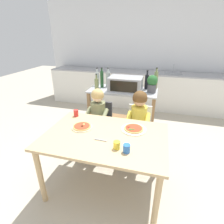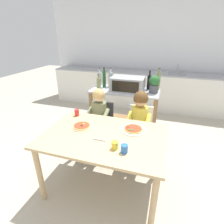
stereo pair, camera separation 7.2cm
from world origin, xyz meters
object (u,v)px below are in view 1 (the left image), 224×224
Objects in this scene: child_in_olive_shirt at (97,116)px; pizza_plate_cream at (82,127)px; bottle_tall_green_wine at (108,79)px; serving_spoon at (100,140)px; dining_chair_left at (100,124)px; drinking_cup_red at (76,113)px; bottle_dark_olive_oil at (156,80)px; bottle_squat_spirits at (97,79)px; bottle_slim_sauce at (147,81)px; child_in_yellow_shirt at (138,119)px; dining_table at (105,142)px; drinking_cup_blue at (127,148)px; bottle_clear_vinegar at (102,79)px; toaster_oven at (126,84)px; pizza_plate_white at (134,129)px; dining_chair_right at (138,128)px; potted_herb_plant at (152,83)px; bottle_brown_beer at (97,84)px; drinking_cup_yellow at (117,145)px; kitchen_island_cart at (122,106)px.

child_in_olive_shirt reaches higher than pizza_plate_cream.
bottle_tall_green_wine is 2.39× the size of serving_spoon.
dining_chair_left is 0.52m from drinking_cup_red.
bottle_dark_olive_oil is 2.61× the size of serving_spoon.
bottle_squat_spirits is 0.99× the size of bottle_slim_sauce.
child_in_yellow_shirt is 0.86m from drinking_cup_red.
dining_table is at bearing -14.95° from pizza_plate_cream.
bottle_tall_green_wine is at bearing -4.69° from bottle_squat_spirits.
bottle_slim_sauce is 1.66m from drinking_cup_blue.
bottle_clear_vinegar is 1.44m from dining_table.
bottle_tall_green_wine is 1.32m from pizza_plate_cream.
dining_table is (0.02, -1.22, -0.36)m from toaster_oven.
child_in_olive_shirt is 0.73m from pizza_plate_white.
pizza_plate_cream is 0.62m from pizza_plate_white.
dining_table is at bearing -111.89° from dining_chair_right.
drinking_cup_blue is at bearing -77.92° from toaster_oven.
bottle_dark_olive_oil is 1.57m from dining_table.
bottle_dark_olive_oil is 0.22m from potted_herb_plant.
bottle_brown_beer is at bearing -161.28° from bottle_dark_olive_oil.
drinking_cup_red is at bearing -98.41° from bottle_tall_green_wine.
bottle_tall_green_wine is at bearing 94.99° from dining_chair_left.
dining_chair_right is 0.94m from serving_spoon.
pizza_plate_white is at bearing 90.02° from drinking_cup_blue.
drinking_cup_yellow reaches higher than dining_chair_left.
bottle_squat_spirits is at bearing 141.83° from bottle_clear_vinegar.
bottle_brown_beer reaches higher than kitchen_island_cart.
child_in_olive_shirt is (0.00, -0.12, 0.19)m from dining_chair_left.
bottle_tall_green_wine is 1.18× the size of potted_herb_plant.
dining_table is (-0.46, -1.45, -0.40)m from bottle_dark_olive_oil.
serving_spoon is (0.30, -0.20, -0.01)m from pizza_plate_cream.
bottle_clear_vinegar is 0.26× the size of dining_table.
child_in_olive_shirt is (-0.29, -0.63, -0.34)m from toaster_oven.
bottle_clear_vinegar is 3.86× the size of drinking_cup_red.
dining_chair_left is 1.10m from drinking_cup_yellow.
bottle_slim_sauce is 2.32× the size of serving_spoon.
dining_chair_right is 1.02m from drinking_cup_blue.
child_in_yellow_shirt is (-0.00, -0.12, 0.22)m from dining_chair_right.
bottle_clear_vinegar is at bearing 86.36° from drinking_cup_red.
drinking_cup_red is (-0.82, -0.37, 0.32)m from dining_chair_right.
bottle_brown_beer is 0.26× the size of child_in_olive_shirt.
drinking_cup_blue is at bearing -57.55° from dining_chair_left.
dining_chair_right is 3.31× the size of pizza_plate_cream.
kitchen_island_cart is 1.01m from drinking_cup_red.
bottle_clear_vinegar reaches higher than dining_chair_left.
bottle_tall_green_wine is (-0.35, 0.16, 0.02)m from toaster_oven.
pizza_plate_cream is at bearing 146.38° from serving_spoon.
dining_table is 16.40× the size of drinking_cup_blue.
toaster_oven is 0.79m from dining_chair_left.
child_in_yellow_shirt reaches higher than dining_chair_right.
bottle_clear_vinegar reaches higher than bottle_slim_sauce.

